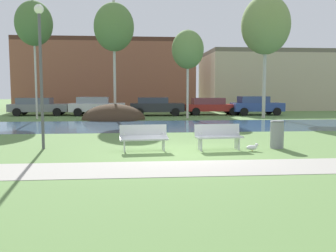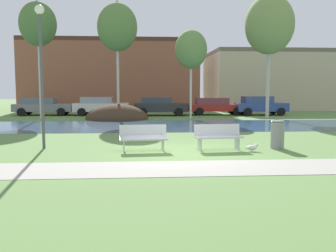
{
  "view_description": "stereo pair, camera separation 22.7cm",
  "coord_description": "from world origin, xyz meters",
  "px_view_note": "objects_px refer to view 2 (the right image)",
  "views": [
    {
      "loc": [
        -1.56,
        -11.74,
        2.06
      ],
      "look_at": [
        -0.4,
        1.35,
        0.76
      ],
      "focal_mm": 39.48,
      "sensor_mm": 36.0,
      "label": 1
    },
    {
      "loc": [
        -1.33,
        -11.76,
        2.06
      ],
      "look_at": [
        -0.4,
        1.35,
        0.76
      ],
      "focal_mm": 39.48,
      "sensor_mm": 36.0,
      "label": 2
    }
  ],
  "objects_px": {
    "bench_left": "(143,137)",
    "seagull": "(252,147)",
    "bench_right": "(218,136)",
    "parked_suv_fifth_blue": "(260,105)",
    "parked_sedan_second_white": "(100,106)",
    "parked_van_nearest_grey": "(43,106)",
    "streetlamp": "(41,52)",
    "parked_hatch_third_dark": "(159,106)",
    "trash_bin": "(277,134)",
    "parked_wagon_fourth_red": "(215,106)"
  },
  "relations": [
    {
      "from": "bench_left",
      "to": "seagull",
      "type": "relative_size",
      "value": 3.63
    },
    {
      "from": "bench_right",
      "to": "parked_suv_fifth_blue",
      "type": "distance_m",
      "value": 18.3
    },
    {
      "from": "parked_suv_fifth_blue",
      "to": "parked_sedan_second_white",
      "type": "bearing_deg",
      "value": 177.23
    },
    {
      "from": "parked_van_nearest_grey",
      "to": "parked_suv_fifth_blue",
      "type": "bearing_deg",
      "value": -3.43
    },
    {
      "from": "streetlamp",
      "to": "parked_sedan_second_white",
      "type": "height_order",
      "value": "streetlamp"
    },
    {
      "from": "parked_hatch_third_dark",
      "to": "trash_bin",
      "type": "bearing_deg",
      "value": -78.87
    },
    {
      "from": "parked_sedan_second_white",
      "to": "parked_suv_fifth_blue",
      "type": "bearing_deg",
      "value": -2.77
    },
    {
      "from": "streetlamp",
      "to": "parked_suv_fifth_blue",
      "type": "relative_size",
      "value": 1.22
    },
    {
      "from": "bench_left",
      "to": "parked_van_nearest_grey",
      "type": "height_order",
      "value": "parked_van_nearest_grey"
    },
    {
      "from": "trash_bin",
      "to": "seagull",
      "type": "relative_size",
      "value": 2.17
    },
    {
      "from": "parked_sedan_second_white",
      "to": "parked_hatch_third_dark",
      "type": "bearing_deg",
      "value": -6.61
    },
    {
      "from": "parked_sedan_second_white",
      "to": "parked_hatch_third_dark",
      "type": "height_order",
      "value": "parked_sedan_second_white"
    },
    {
      "from": "trash_bin",
      "to": "parked_sedan_second_white",
      "type": "xyz_separation_m",
      "value": [
        -8.04,
        17.39,
        0.28
      ]
    },
    {
      "from": "parked_van_nearest_grey",
      "to": "bench_right",
      "type": "bearing_deg",
      "value": -59.62
    },
    {
      "from": "parked_hatch_third_dark",
      "to": "parked_sedan_second_white",
      "type": "bearing_deg",
      "value": 173.39
    },
    {
      "from": "trash_bin",
      "to": "parked_hatch_third_dark",
      "type": "xyz_separation_m",
      "value": [
        -3.31,
        16.84,
        0.26
      ]
    },
    {
      "from": "parked_wagon_fourth_red",
      "to": "parked_suv_fifth_blue",
      "type": "relative_size",
      "value": 1.13
    },
    {
      "from": "bench_left",
      "to": "parked_suv_fifth_blue",
      "type": "bearing_deg",
      "value": 60.69
    },
    {
      "from": "bench_left",
      "to": "parked_sedan_second_white",
      "type": "height_order",
      "value": "parked_sedan_second_white"
    },
    {
      "from": "streetlamp",
      "to": "bench_left",
      "type": "bearing_deg",
      "value": -12.08
    },
    {
      "from": "trash_bin",
      "to": "parked_suv_fifth_blue",
      "type": "height_order",
      "value": "parked_suv_fifth_blue"
    },
    {
      "from": "streetlamp",
      "to": "parked_sedan_second_white",
      "type": "distance_m",
      "value": 16.99
    },
    {
      "from": "seagull",
      "to": "parked_sedan_second_white",
      "type": "distance_m",
      "value": 19.25
    },
    {
      "from": "streetlamp",
      "to": "parked_van_nearest_grey",
      "type": "distance_m",
      "value": 17.99
    },
    {
      "from": "trash_bin",
      "to": "parked_wagon_fourth_red",
      "type": "distance_m",
      "value": 17.37
    },
    {
      "from": "bench_left",
      "to": "parked_van_nearest_grey",
      "type": "relative_size",
      "value": 0.36
    },
    {
      "from": "parked_suv_fifth_blue",
      "to": "streetlamp",
      "type": "bearing_deg",
      "value": -128.74
    },
    {
      "from": "bench_left",
      "to": "bench_right",
      "type": "distance_m",
      "value": 2.55
    },
    {
      "from": "parked_van_nearest_grey",
      "to": "parked_suv_fifth_blue",
      "type": "height_order",
      "value": "parked_suv_fifth_blue"
    },
    {
      "from": "trash_bin",
      "to": "parked_wagon_fourth_red",
      "type": "xyz_separation_m",
      "value": [
        1.24,
        17.33,
        0.23
      ]
    },
    {
      "from": "bench_left",
      "to": "parked_hatch_third_dark",
      "type": "relative_size",
      "value": 0.39
    },
    {
      "from": "bench_left",
      "to": "parked_wagon_fourth_red",
      "type": "height_order",
      "value": "parked_wagon_fourth_red"
    },
    {
      "from": "bench_right",
      "to": "parked_wagon_fourth_red",
      "type": "xyz_separation_m",
      "value": [
        3.37,
        17.49,
        0.27
      ]
    },
    {
      "from": "parked_van_nearest_grey",
      "to": "parked_wagon_fourth_red",
      "type": "distance_m",
      "value": 13.91
    },
    {
      "from": "streetlamp",
      "to": "parked_suv_fifth_blue",
      "type": "xyz_separation_m",
      "value": [
        12.98,
        16.18,
        -2.52
      ]
    },
    {
      "from": "bench_left",
      "to": "seagull",
      "type": "height_order",
      "value": "bench_left"
    },
    {
      "from": "streetlamp",
      "to": "parked_sedan_second_white",
      "type": "xyz_separation_m",
      "value": [
        0.12,
        16.8,
        -2.54
      ]
    },
    {
      "from": "parked_sedan_second_white",
      "to": "parked_hatch_third_dark",
      "type": "relative_size",
      "value": 1.04
    },
    {
      "from": "parked_sedan_second_white",
      "to": "bench_right",
      "type": "bearing_deg",
      "value": -71.37
    },
    {
      "from": "streetlamp",
      "to": "trash_bin",
      "type": "bearing_deg",
      "value": -4.1
    },
    {
      "from": "trash_bin",
      "to": "parked_van_nearest_grey",
      "type": "height_order",
      "value": "parked_van_nearest_grey"
    },
    {
      "from": "bench_left",
      "to": "parked_suv_fifth_blue",
      "type": "distance_m",
      "value": 19.41
    },
    {
      "from": "seagull",
      "to": "trash_bin",
      "type": "bearing_deg",
      "value": 26.98
    },
    {
      "from": "bench_right",
      "to": "parked_van_nearest_grey",
      "type": "height_order",
      "value": "parked_van_nearest_grey"
    },
    {
      "from": "bench_left",
      "to": "parked_suv_fifth_blue",
      "type": "relative_size",
      "value": 0.41
    },
    {
      "from": "trash_bin",
      "to": "parked_hatch_third_dark",
      "type": "bearing_deg",
      "value": 101.13
    },
    {
      "from": "parked_wagon_fourth_red",
      "to": "parked_suv_fifth_blue",
      "type": "bearing_deg",
      "value": -8.93
    },
    {
      "from": "parked_wagon_fourth_red",
      "to": "parked_hatch_third_dark",
      "type": "bearing_deg",
      "value": -173.9
    },
    {
      "from": "bench_right",
      "to": "parked_wagon_fourth_red",
      "type": "relative_size",
      "value": 0.36
    },
    {
      "from": "trash_bin",
      "to": "seagull",
      "type": "xyz_separation_m",
      "value": [
        -1.05,
        -0.54,
        -0.38
      ]
    }
  ]
}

